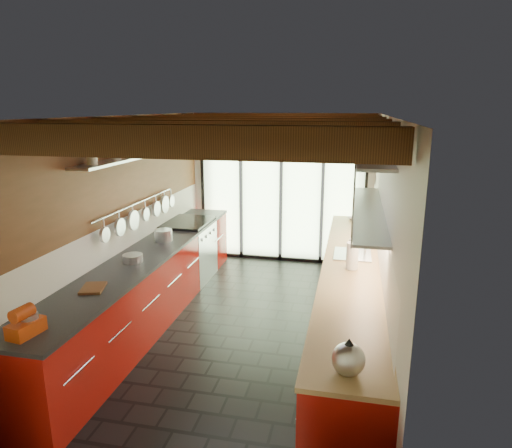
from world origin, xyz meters
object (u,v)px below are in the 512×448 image
at_px(stand_mixer, 26,323).
at_px(soap_bottle, 353,241).
at_px(bowl, 353,219).
at_px(paper_towel, 352,256).
at_px(kettle, 348,357).

height_order(stand_mixer, soap_bottle, stand_mixer).
bearing_deg(bowl, paper_towel, -90.00).
relative_size(stand_mixer, paper_towel, 0.82).
xyz_separation_m(paper_towel, bowl, (0.00, 2.35, -0.13)).
bearing_deg(bowl, stand_mixer, -119.61).
relative_size(stand_mixer, bowl, 1.62).
xyz_separation_m(stand_mixer, paper_towel, (2.54, 2.12, 0.05)).
relative_size(kettle, soap_bottle, 1.80).
bearing_deg(soap_bottle, stand_mixer, -130.77).
xyz_separation_m(paper_towel, soap_bottle, (0.00, 0.83, -0.07)).
bearing_deg(paper_towel, stand_mixer, -140.19).
bearing_deg(soap_bottle, kettle, -90.00).
bearing_deg(paper_towel, kettle, -90.00).
height_order(soap_bottle, bowl, soap_bottle).
bearing_deg(soap_bottle, paper_towel, -90.00).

